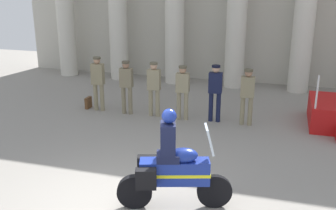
{
  "coord_description": "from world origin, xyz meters",
  "views": [
    {
      "loc": [
        2.67,
        -5.68,
        3.99
      ],
      "look_at": [
        0.14,
        2.8,
        1.17
      ],
      "focal_mm": 42.25,
      "sensor_mm": 36.0,
      "label": 1
    }
  ],
  "objects_px": {
    "officer_in_row_0": "(98,79)",
    "officer_in_row_3": "(183,88)",
    "officer_in_row_1": "(126,83)",
    "motorcycle_with_rider": "(171,168)",
    "officer_in_row_4": "(215,89)",
    "officer_in_row_2": "(154,85)",
    "officer_in_row_5": "(247,93)",
    "briefcase_on_ground": "(88,103)"
  },
  "relations": [
    {
      "from": "officer_in_row_1",
      "to": "officer_in_row_4",
      "type": "xyz_separation_m",
      "value": [
        2.71,
        0.08,
        0.02
      ]
    },
    {
      "from": "officer_in_row_2",
      "to": "briefcase_on_ground",
      "type": "height_order",
      "value": "officer_in_row_2"
    },
    {
      "from": "officer_in_row_1",
      "to": "officer_in_row_3",
      "type": "distance_m",
      "value": 1.77
    },
    {
      "from": "motorcycle_with_rider",
      "to": "briefcase_on_ground",
      "type": "xyz_separation_m",
      "value": [
        -4.19,
        4.86,
        -0.61
      ]
    },
    {
      "from": "officer_in_row_1",
      "to": "officer_in_row_3",
      "type": "bearing_deg",
      "value": 176.4
    },
    {
      "from": "officer_in_row_1",
      "to": "officer_in_row_2",
      "type": "bearing_deg",
      "value": -179.66
    },
    {
      "from": "officer_in_row_3",
      "to": "officer_in_row_5",
      "type": "bearing_deg",
      "value": 179.44
    },
    {
      "from": "officer_in_row_0",
      "to": "officer_in_row_3",
      "type": "xyz_separation_m",
      "value": [
        2.75,
        -0.08,
        -0.06
      ]
    },
    {
      "from": "officer_in_row_2",
      "to": "officer_in_row_5",
      "type": "xyz_separation_m",
      "value": [
        2.76,
        0.0,
        -0.02
      ]
    },
    {
      "from": "officer_in_row_0",
      "to": "officer_in_row_3",
      "type": "bearing_deg",
      "value": 175.51
    },
    {
      "from": "motorcycle_with_rider",
      "to": "briefcase_on_ground",
      "type": "distance_m",
      "value": 6.45
    },
    {
      "from": "officer_in_row_3",
      "to": "officer_in_row_4",
      "type": "relative_size",
      "value": 0.97
    },
    {
      "from": "officer_in_row_2",
      "to": "officer_in_row_5",
      "type": "distance_m",
      "value": 2.76
    },
    {
      "from": "officer_in_row_0",
      "to": "officer_in_row_3",
      "type": "height_order",
      "value": "officer_in_row_0"
    },
    {
      "from": "officer_in_row_5",
      "to": "motorcycle_with_rider",
      "type": "distance_m",
      "value": 4.83
    },
    {
      "from": "officer_in_row_0",
      "to": "officer_in_row_1",
      "type": "distance_m",
      "value": 0.98
    },
    {
      "from": "officer_in_row_5",
      "to": "motorcycle_with_rider",
      "type": "bearing_deg",
      "value": 76.89
    },
    {
      "from": "officer_in_row_5",
      "to": "briefcase_on_ground",
      "type": "xyz_separation_m",
      "value": [
        -5.05,
        0.11,
        -0.78
      ]
    },
    {
      "from": "motorcycle_with_rider",
      "to": "officer_in_row_4",
      "type": "bearing_deg",
      "value": 73.58
    },
    {
      "from": "officer_in_row_0",
      "to": "officer_in_row_1",
      "type": "bearing_deg",
      "value": 173.89
    },
    {
      "from": "officer_in_row_2",
      "to": "officer_in_row_5",
      "type": "relative_size",
      "value": 1.02
    },
    {
      "from": "officer_in_row_1",
      "to": "motorcycle_with_rider",
      "type": "distance_m",
      "value": 5.46
    },
    {
      "from": "officer_in_row_5",
      "to": "officer_in_row_4",
      "type": "bearing_deg",
      "value": -4.73
    },
    {
      "from": "officer_in_row_1",
      "to": "officer_in_row_3",
      "type": "xyz_separation_m",
      "value": [
        1.77,
        -0.02,
        -0.02
      ]
    },
    {
      "from": "officer_in_row_2",
      "to": "officer_in_row_3",
      "type": "xyz_separation_m",
      "value": [
        0.91,
        -0.07,
        -0.02
      ]
    },
    {
      "from": "officer_in_row_3",
      "to": "officer_in_row_5",
      "type": "relative_size",
      "value": 1.0
    },
    {
      "from": "officer_in_row_3",
      "to": "motorcycle_with_rider",
      "type": "bearing_deg",
      "value": 99.19
    },
    {
      "from": "officer_in_row_2",
      "to": "officer_in_row_3",
      "type": "distance_m",
      "value": 0.91
    },
    {
      "from": "officer_in_row_2",
      "to": "motorcycle_with_rider",
      "type": "distance_m",
      "value": 5.12
    },
    {
      "from": "officer_in_row_5",
      "to": "briefcase_on_ground",
      "type": "bearing_deg",
      "value": -4.08
    },
    {
      "from": "briefcase_on_ground",
      "to": "motorcycle_with_rider",
      "type": "bearing_deg",
      "value": -49.24
    },
    {
      "from": "motorcycle_with_rider",
      "to": "briefcase_on_ground",
      "type": "height_order",
      "value": "motorcycle_with_rider"
    },
    {
      "from": "officer_in_row_4",
      "to": "officer_in_row_1",
      "type": "bearing_deg",
      "value": -1.14
    },
    {
      "from": "officer_in_row_4",
      "to": "officer_in_row_5",
      "type": "distance_m",
      "value": 0.92
    },
    {
      "from": "officer_in_row_0",
      "to": "officer_in_row_5",
      "type": "height_order",
      "value": "officer_in_row_0"
    },
    {
      "from": "officer_in_row_0",
      "to": "officer_in_row_2",
      "type": "xyz_separation_m",
      "value": [
        1.84,
        -0.01,
        -0.04
      ]
    },
    {
      "from": "officer_in_row_5",
      "to": "officer_in_row_2",
      "type": "bearing_deg",
      "value": -2.79
    },
    {
      "from": "officer_in_row_4",
      "to": "officer_in_row_5",
      "type": "xyz_separation_m",
      "value": [
        0.92,
        -0.03,
        -0.03
      ]
    },
    {
      "from": "officer_in_row_0",
      "to": "motorcycle_with_rider",
      "type": "distance_m",
      "value": 6.06
    },
    {
      "from": "officer_in_row_5",
      "to": "officer_in_row_0",
      "type": "bearing_deg",
      "value": -2.91
    },
    {
      "from": "officer_in_row_2",
      "to": "motorcycle_with_rider",
      "type": "relative_size",
      "value": 0.82
    },
    {
      "from": "officer_in_row_3",
      "to": "officer_in_row_5",
      "type": "xyz_separation_m",
      "value": [
        1.86,
        0.07,
        0.0
      ]
    }
  ]
}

